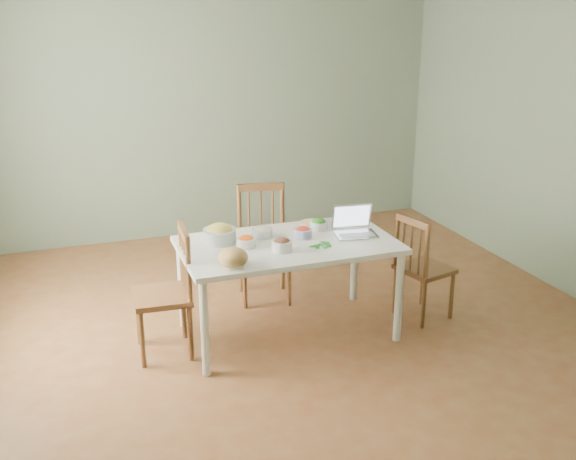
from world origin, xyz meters
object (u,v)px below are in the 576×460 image
object	(u,v)px
chair_right	(425,266)
bread_boule	(233,257)
laptop	(356,222)
bowl_squash	(220,234)
chair_left	(162,293)
chair_far	(264,245)
dining_table	(288,289)

from	to	relation	value
chair_right	bread_boule	size ratio (longest dim) A/B	4.29
chair_right	laptop	size ratio (longest dim) A/B	2.80
chair_right	bowl_squash	world-z (taller)	bowl_squash
bread_boule	bowl_squash	bearing A→B (deg)	86.40
chair_left	chair_right	size ratio (longest dim) A/B	1.09
laptop	bowl_squash	bearing A→B (deg)	177.66
chair_far	bowl_squash	bearing A→B (deg)	-124.41
dining_table	bread_boule	size ratio (longest dim) A/B	7.87
dining_table	bowl_squash	xyz separation A→B (m)	(-0.49, 0.17, 0.45)
dining_table	bowl_squash	world-z (taller)	bowl_squash
bowl_squash	laptop	xyz separation A→B (m)	(1.04, -0.20, 0.04)
chair_far	bread_boule	xyz separation A→B (m)	(-0.54, -1.01, 0.33)
chair_far	chair_left	size ratio (longest dim) A/B	1.04
bread_boule	laptop	world-z (taller)	laptop
chair_left	chair_right	world-z (taller)	chair_left
bread_boule	bowl_squash	xyz separation A→B (m)	(0.03, 0.50, 0.00)
bread_boule	bowl_squash	distance (m)	0.50
laptop	dining_table	bearing A→B (deg)	-174.29
dining_table	bowl_squash	distance (m)	0.69
dining_table	bowl_squash	bearing A→B (deg)	160.25
chair_far	bowl_squash	size ratio (longest dim) A/B	4.00
dining_table	chair_far	bearing A→B (deg)	87.83
chair_right	bowl_squash	xyz separation A→B (m)	(-1.64, 0.26, 0.39)
bread_boule	laptop	size ratio (longest dim) A/B	0.65
dining_table	bowl_squash	size ratio (longest dim) A/B	6.52
chair_far	laptop	world-z (taller)	chair_far
chair_far	chair_left	world-z (taller)	chair_far
bowl_squash	laptop	distance (m)	1.06
chair_left	bowl_squash	world-z (taller)	chair_left
chair_far	chair_right	size ratio (longest dim) A/B	1.13
dining_table	chair_far	size ratio (longest dim) A/B	1.63
dining_table	chair_far	xyz separation A→B (m)	(0.03, 0.68, 0.12)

